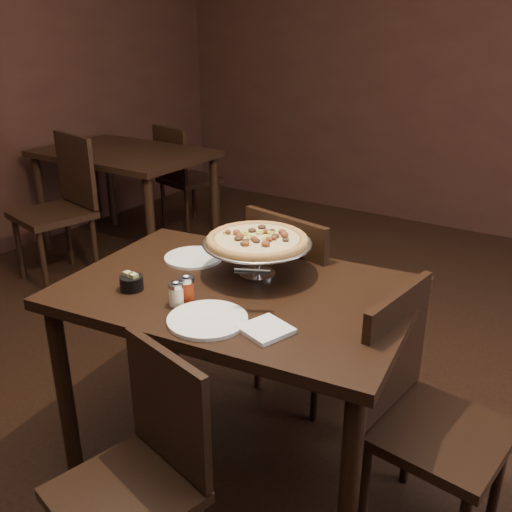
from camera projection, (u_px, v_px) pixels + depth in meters
The scene contains 16 objects.
room at pixel (275, 127), 1.80m from camera, with size 6.04×7.04×2.84m.
dining_table at pixel (238, 313), 2.15m from camera, with size 1.36×0.99×0.80m.
background_table at pixel (125, 165), 4.38m from camera, with size 1.29×0.86×0.81m.
pizza_stand at pixel (257, 240), 2.17m from camera, with size 0.42×0.42×0.17m.
parmesan_shaker at pixel (176, 293), 1.97m from camera, with size 0.05×0.05×0.09m.
pepper_flake_shaker at pixel (186, 288), 2.00m from camera, with size 0.06×0.06×0.10m.
packet_caddy at pixel (132, 282), 2.09m from camera, with size 0.09×0.09×0.07m.
napkin_stack at pixel (266, 329), 1.81m from camera, with size 0.14×0.14×0.02m, color white.
plate_left at pixel (193, 258), 2.37m from camera, with size 0.24×0.24×0.01m, color white.
plate_near at pixel (208, 320), 1.87m from camera, with size 0.27×0.27×0.01m, color white.
serving_spatula at pixel (252, 272), 1.91m from camera, with size 0.15×0.15×0.02m.
chair_far at pixel (302, 300), 2.64m from camera, with size 0.52×0.52×0.95m.
chair_near at pixel (142, 470), 1.73m from camera, with size 0.46×0.46×0.82m.
chair_side at pixel (421, 410), 1.93m from camera, with size 0.47×0.47×0.90m.
bg_chair_far at pixel (183, 174), 4.92m from camera, with size 0.51×0.51×0.91m.
bg_chair_near at pixel (62, 203), 3.96m from camera, with size 0.56×0.56×1.01m.
Camera 1 is at (1.01, -1.54, 1.70)m, focal length 40.00 mm.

